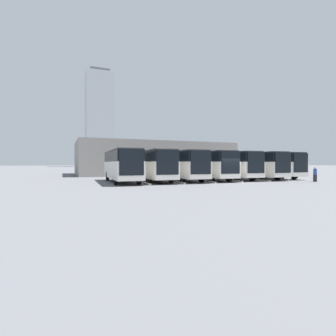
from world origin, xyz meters
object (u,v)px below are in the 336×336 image
at_px(bus_4, 180,165).
at_px(pedestrian, 315,174).
at_px(bus_1, 252,165).
at_px(bus_3, 206,165).
at_px(bus_6, 121,165).
at_px(bus_2, 229,165).
at_px(bus_5, 152,165).
at_px(bus_0, 269,164).

bearing_deg(bus_4, pedestrian, 153.83).
bearing_deg(bus_1, bus_3, 1.28).
bearing_deg(bus_6, bus_1, -177.71).
xyz_separation_m(bus_3, bus_4, (3.44, -0.01, 0.00)).
relative_size(bus_2, bus_3, 1.00).
xyz_separation_m(bus_1, bus_5, (13.75, -0.26, 0.00)).
height_order(bus_3, pedestrian, bus_3).
distance_m(bus_2, bus_5, 10.31).
bearing_deg(bus_0, bus_4, 4.68).
bearing_deg(bus_6, pedestrian, 163.02).
distance_m(bus_2, bus_6, 13.75).
bearing_deg(bus_2, bus_4, 4.32).
height_order(bus_1, bus_6, same).
height_order(bus_0, bus_2, same).
bearing_deg(bus_5, bus_2, -176.81).
xyz_separation_m(bus_2, bus_4, (6.88, 0.21, 0.00)).
bearing_deg(bus_2, bus_5, 3.19).
height_order(bus_0, pedestrian, bus_0).
relative_size(bus_3, pedestrian, 6.68).
bearing_deg(bus_3, bus_2, -173.83).
bearing_deg(bus_2, bus_1, 176.41).
relative_size(bus_2, bus_6, 1.00).
bearing_deg(bus_5, pedestrian, 158.83).
height_order(bus_3, bus_4, same).
height_order(bus_0, bus_5, same).
xyz_separation_m(bus_2, bus_6, (13.75, 0.29, 0.00)).
bearing_deg(pedestrian, bus_2, 164.77).
bearing_deg(pedestrian, bus_1, 146.11).
bearing_deg(bus_6, bus_3, -177.04).
relative_size(bus_0, bus_6, 1.00).
relative_size(bus_0, bus_2, 1.00).
xyz_separation_m(bus_2, bus_5, (10.31, 0.11, 0.00)).
distance_m(bus_0, bus_2, 6.88).
height_order(bus_4, pedestrian, bus_4).
relative_size(bus_1, bus_6, 1.00).
bearing_deg(bus_4, bus_2, -175.68).
distance_m(bus_3, bus_4, 3.44).
distance_m(bus_1, pedestrian, 7.56).
bearing_deg(bus_0, bus_1, 13.56).
xyz_separation_m(bus_5, pedestrian, (-16.47, 7.24, -1.00)).
relative_size(bus_5, pedestrian, 6.68).
bearing_deg(pedestrian, bus_6, -164.70).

